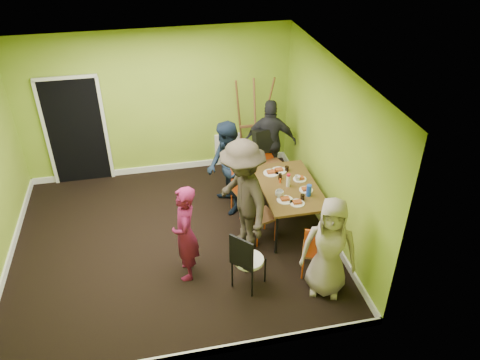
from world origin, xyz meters
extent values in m
plane|color=black|center=(0.00, 0.00, 0.00)|extent=(5.00, 5.00, 0.00)
cube|color=#82A62A|center=(0.00, 2.25, 1.40)|extent=(5.00, 0.04, 2.80)
cube|color=#82A62A|center=(0.00, -2.25, 1.40)|extent=(5.00, 0.04, 2.80)
cube|color=#82A62A|center=(2.50, 0.00, 1.40)|extent=(0.04, 4.50, 2.80)
cube|color=white|center=(0.00, 0.00, 2.80)|extent=(5.00, 4.50, 0.04)
cube|color=black|center=(-1.50, 2.22, 1.02)|extent=(1.00, 0.05, 2.04)
cube|color=white|center=(1.30, 2.22, 0.40)|extent=(0.50, 0.04, 0.55)
cylinder|color=black|center=(1.53, -0.61, 0.35)|extent=(0.04, 0.04, 0.71)
cylinder|color=black|center=(2.31, -0.61, 0.35)|extent=(0.04, 0.04, 0.71)
cylinder|color=black|center=(1.53, 0.77, 0.35)|extent=(0.04, 0.04, 0.71)
cylinder|color=black|center=(2.31, 0.77, 0.35)|extent=(0.04, 0.04, 0.71)
cube|color=brown|center=(1.92, 0.08, 0.73)|extent=(0.90, 1.50, 0.04)
cylinder|color=#D54714|center=(1.08, 0.68, 0.23)|extent=(0.03, 0.03, 0.45)
cylinder|color=#D54714|center=(1.17, 0.35, 0.23)|extent=(0.03, 0.03, 0.45)
cylinder|color=#D54714|center=(1.41, 0.77, 0.23)|extent=(0.03, 0.03, 0.45)
cylinder|color=#D54714|center=(1.50, 0.43, 0.23)|extent=(0.03, 0.03, 0.45)
cube|color=brown|center=(1.29, 0.56, 0.45)|extent=(0.49, 0.49, 0.04)
cube|color=#D54714|center=(1.11, 0.51, 0.72)|extent=(0.12, 0.38, 0.50)
cylinder|color=#D54714|center=(1.19, -0.09, 0.22)|extent=(0.03, 0.03, 0.44)
cylinder|color=#D54714|center=(1.28, -0.41, 0.22)|extent=(0.03, 0.03, 0.44)
cylinder|color=#D54714|center=(1.51, 0.00, 0.22)|extent=(0.03, 0.03, 0.44)
cylinder|color=#D54714|center=(1.60, -0.32, 0.22)|extent=(0.03, 0.03, 0.44)
cube|color=brown|center=(1.39, -0.20, 0.44)|extent=(0.48, 0.48, 0.04)
cube|color=#D54714|center=(1.21, -0.25, 0.70)|extent=(0.13, 0.36, 0.49)
cylinder|color=#D54714|center=(2.05, 1.39, 0.25)|extent=(0.03, 0.03, 0.50)
cylinder|color=#D54714|center=(1.69, 1.28, 0.25)|extent=(0.03, 0.03, 0.50)
cylinder|color=#D54714|center=(2.16, 1.03, 0.25)|extent=(0.03, 0.03, 0.50)
cylinder|color=#D54714|center=(1.80, 0.92, 0.25)|extent=(0.03, 0.03, 0.50)
cube|color=brown|center=(1.93, 1.15, 0.50)|extent=(0.55, 0.55, 0.04)
cube|color=#D54714|center=(1.87, 1.36, 0.80)|extent=(0.41, 0.15, 0.55)
cylinder|color=#D54714|center=(1.75, -1.23, 0.21)|extent=(0.02, 0.02, 0.43)
cylinder|color=#D54714|center=(2.05, -1.35, 0.21)|extent=(0.02, 0.02, 0.43)
cylinder|color=#D54714|center=(1.87, -0.93, 0.21)|extent=(0.02, 0.02, 0.43)
cylinder|color=#D54714|center=(2.17, -1.05, 0.21)|extent=(0.02, 0.02, 0.43)
cube|color=brown|center=(1.96, -1.14, 0.43)|extent=(0.50, 0.50, 0.04)
cube|color=#D54714|center=(1.89, -1.31, 0.69)|extent=(0.35, 0.17, 0.48)
cylinder|color=black|center=(0.73, -1.16, 0.22)|extent=(0.03, 0.03, 0.45)
cylinder|color=black|center=(0.96, -1.41, 0.22)|extent=(0.03, 0.03, 0.45)
cylinder|color=black|center=(0.97, -0.93, 0.22)|extent=(0.03, 0.03, 0.45)
cylinder|color=black|center=(1.20, -1.18, 0.22)|extent=(0.03, 0.03, 0.45)
cylinder|color=white|center=(0.97, -1.17, 0.46)|extent=(0.42, 0.42, 0.05)
cube|color=black|center=(0.83, -1.30, 0.71)|extent=(0.28, 0.29, 0.49)
cylinder|color=brown|center=(1.54, 2.11, 0.94)|extent=(0.27, 0.44, 1.90)
cylinder|color=brown|center=(2.02, 2.11, 0.94)|extent=(0.27, 0.44, 1.90)
cylinder|color=brown|center=(1.78, 1.83, 0.94)|extent=(0.04, 0.43, 1.85)
cube|color=brown|center=(1.78, 2.06, 0.89)|extent=(0.51, 0.04, 0.04)
cylinder|color=white|center=(1.73, 0.51, 0.76)|extent=(0.26, 0.26, 0.01)
cylinder|color=white|center=(1.73, -0.29, 0.76)|extent=(0.26, 0.26, 0.01)
cylinder|color=white|center=(1.88, 0.55, 0.76)|extent=(0.26, 0.26, 0.01)
cylinder|color=white|center=(1.89, -0.41, 0.76)|extent=(0.23, 0.23, 0.01)
cylinder|color=white|center=(2.14, 0.23, 0.76)|extent=(0.22, 0.22, 0.01)
cylinder|color=white|center=(2.14, -0.10, 0.76)|extent=(0.22, 0.22, 0.01)
cylinder|color=white|center=(1.89, 0.08, 0.85)|extent=(0.06, 0.06, 0.20)
cylinder|color=blue|center=(2.13, -0.24, 0.85)|extent=(0.08, 0.08, 0.19)
cylinder|color=#D54714|center=(1.80, 0.20, 0.79)|extent=(0.03, 0.03, 0.07)
cylinder|color=black|center=(1.83, 0.31, 0.80)|extent=(0.06, 0.06, 0.10)
cylinder|color=black|center=(2.01, 0.53, 0.79)|extent=(0.07, 0.07, 0.09)
cylinder|color=black|center=(2.00, -0.33, 0.80)|extent=(0.06, 0.06, 0.09)
imported|color=white|center=(1.68, -0.18, 0.80)|extent=(0.14, 0.14, 0.11)
imported|color=white|center=(2.09, 0.20, 0.79)|extent=(0.09, 0.09, 0.09)
imported|color=maroon|center=(0.14, -0.77, 0.75)|extent=(0.41, 0.58, 1.49)
imported|color=black|center=(1.02, 0.70, 0.82)|extent=(0.72, 0.87, 1.65)
imported|color=#2F281F|center=(1.06, -0.32, 0.93)|extent=(0.98, 1.34, 1.86)
imported|color=black|center=(1.98, 1.48, 0.81)|extent=(1.03, 0.65, 1.63)
imported|color=gray|center=(1.99, -1.49, 0.76)|extent=(0.88, 0.74, 1.52)
camera|label=1|loc=(-0.17, -5.88, 4.90)|focal=35.00mm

